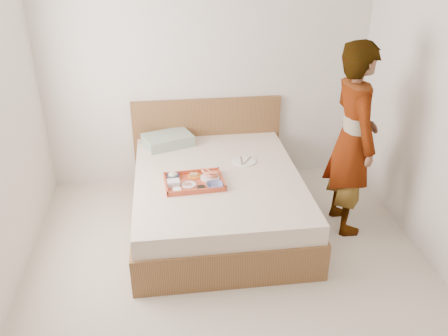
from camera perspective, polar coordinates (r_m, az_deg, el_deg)
ground at (r=3.98m, az=1.24°, el=-14.40°), size 3.50×4.00×0.01m
wall_back at (r=5.13m, az=-2.05°, el=12.10°), size 3.50×0.01×2.60m
bed at (r=4.62m, az=-0.78°, el=-3.72°), size 1.65×2.00×0.53m
headboard at (r=5.38m, az=-2.03°, el=3.50°), size 1.65×0.06×0.95m
pillow at (r=5.11m, az=-6.78°, el=3.37°), size 0.57×0.48×0.12m
tray at (r=4.33m, az=-3.62°, el=-1.65°), size 0.56×0.42×0.05m
prawn_plate at (r=4.40m, az=-1.66°, el=-1.14°), size 0.20×0.20×0.01m
navy_bowl_big at (r=4.24m, az=-1.13°, el=-2.11°), size 0.16×0.16×0.04m
sauce_dish at (r=4.21m, az=-2.77°, el=-2.44°), size 0.08×0.08×0.03m
meat_plate at (r=4.29m, az=-4.25°, el=-2.02°), size 0.14×0.14×0.01m
bread_plate at (r=4.44m, az=-3.59°, el=-0.94°), size 0.14×0.14×0.01m
salad_bowl at (r=4.41m, az=-6.15°, el=-1.02°), size 0.12×0.12×0.04m
plastic_tub at (r=4.29m, az=-6.09°, el=-1.80°), size 0.12×0.10×0.05m
cheese_round at (r=4.20m, az=-5.66°, el=-2.66°), size 0.08×0.08×0.03m
dinner_plate at (r=4.73m, az=2.46°, el=0.82°), size 0.31×0.31×0.01m
person at (r=4.45m, az=15.22°, el=3.29°), size 0.45×0.67×1.81m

